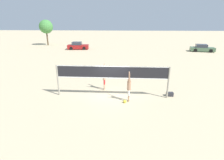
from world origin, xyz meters
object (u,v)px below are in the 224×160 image
object	(u,v)px
gear_bag	(170,94)
parked_car_mid	(202,48)
volleyball	(125,101)
player_blocker	(104,76)
volleyball_net	(112,75)
tree_left_cluster	(46,27)
parked_car_near	(78,46)
player_spiker	(129,86)

from	to	relation	value
gear_bag	parked_car_mid	distance (m)	24.85
volleyball	player_blocker	bearing A→B (deg)	125.16
volleyball_net	tree_left_cluster	xyz separation A→B (m)	(-17.79, 29.67, 2.58)
player_blocker	parked_car_mid	world-z (taller)	player_blocker
volleyball_net	volleyball	bearing A→B (deg)	-47.82
volleyball	parked_car_mid	bearing A→B (deg)	57.52
volleyball_net	tree_left_cluster	world-z (taller)	tree_left_cluster
parked_car_mid	parked_car_near	bearing A→B (deg)	-172.28
player_spiker	parked_car_near	world-z (taller)	player_spiker
gear_bag	tree_left_cluster	distance (m)	37.11
gear_bag	parked_car_mid	world-z (taller)	parked_car_mid
player_spiker	gear_bag	bearing A→B (deg)	-70.38
volleyball_net	gear_bag	distance (m)	4.86
volleyball_net	parked_car_mid	size ratio (longest dim) A/B	1.88
gear_bag	player_blocker	bearing A→B (deg)	169.07
volleyball	gear_bag	size ratio (longest dim) A/B	0.45
volleyball_net	player_blocker	distance (m)	1.67
volleyball	parked_car_near	distance (m)	26.63
volleyball_net	player_blocker	xyz separation A→B (m)	(-0.75, 1.38, -0.58)
player_spiker	player_blocker	distance (m)	2.99
volleyball	tree_left_cluster	world-z (taller)	tree_left_cluster
player_blocker	gear_bag	size ratio (longest dim) A/B	4.26
gear_bag	parked_car_near	size ratio (longest dim) A/B	0.12
volleyball_net	parked_car_mid	xyz separation A→B (m)	(15.99, 22.42, -1.15)
parked_car_near	parked_car_mid	xyz separation A→B (m)	(24.74, -1.24, -0.06)
volleyball	tree_left_cluster	bearing A→B (deg)	121.41
player_spiker	tree_left_cluster	bearing A→B (deg)	32.04
player_spiker	volleyball	bearing A→B (deg)	136.96
player_spiker	volleyball	xyz separation A→B (m)	(-0.28, -0.30, -1.05)
player_spiker	parked_car_near	size ratio (longest dim) A/B	0.50
volleyball	tree_left_cluster	size ratio (longest dim) A/B	0.04
player_blocker	volleyball	distance (m)	3.23
parked_car_near	parked_car_mid	bearing A→B (deg)	-8.51
parked_car_mid	tree_left_cluster	size ratio (longest dim) A/B	0.77
player_blocker	parked_car_near	distance (m)	23.68
volleyball	tree_left_cluster	distance (m)	36.32
player_spiker	player_blocker	size ratio (longest dim) A/B	0.98
player_spiker	gear_bag	xyz separation A→B (m)	(3.28, 1.17, -1.01)
player_spiker	gear_bag	distance (m)	3.63
volleyball	parked_car_mid	world-z (taller)	parked_car_mid
volleyball_net	gear_bag	bearing A→B (deg)	4.44
parked_car_mid	player_spiker	bearing A→B (deg)	-111.74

